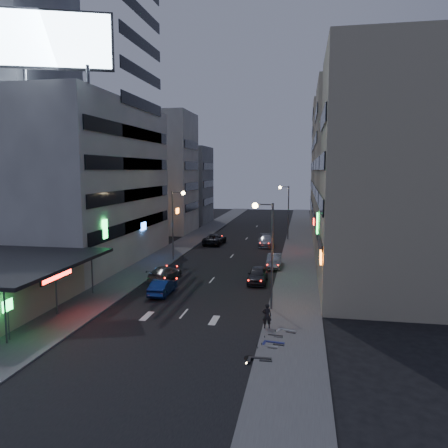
% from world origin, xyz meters
% --- Properties ---
extents(ground, '(180.00, 180.00, 0.00)m').
position_xyz_m(ground, '(0.00, 0.00, 0.00)').
color(ground, black).
rests_on(ground, ground).
extents(sidewalk_left, '(4.00, 120.00, 0.12)m').
position_xyz_m(sidewalk_left, '(-8.00, 30.00, 0.06)').
color(sidewalk_left, '#4C4C4F').
rests_on(sidewalk_left, ground).
extents(sidewalk_right, '(4.00, 120.00, 0.12)m').
position_xyz_m(sidewalk_right, '(8.00, 30.00, 0.06)').
color(sidewalk_right, '#4C4C4F').
rests_on(sidewalk_right, ground).
extents(white_building, '(14.00, 24.00, 18.00)m').
position_xyz_m(white_building, '(-17.00, 20.00, 9.00)').
color(white_building, silver).
rests_on(white_building, ground).
extents(grey_tower, '(10.00, 14.00, 34.00)m').
position_xyz_m(grey_tower, '(-26.00, 23.00, 17.00)').
color(grey_tower, gray).
rests_on(grey_tower, ground).
extents(shophouse_near, '(10.00, 11.00, 20.00)m').
position_xyz_m(shophouse_near, '(15.00, 10.50, 10.00)').
color(shophouse_near, tan).
rests_on(shophouse_near, ground).
extents(shophouse_mid, '(11.00, 12.00, 16.00)m').
position_xyz_m(shophouse_mid, '(15.50, 22.00, 8.00)').
color(shophouse_mid, tan).
rests_on(shophouse_mid, ground).
extents(shophouse_far, '(10.00, 14.00, 22.00)m').
position_xyz_m(shophouse_far, '(15.00, 35.00, 11.00)').
color(shophouse_far, tan).
rests_on(shophouse_far, ground).
extents(far_left_a, '(11.00, 10.00, 20.00)m').
position_xyz_m(far_left_a, '(-15.50, 45.00, 10.00)').
color(far_left_a, silver).
rests_on(far_left_a, ground).
extents(far_left_b, '(12.00, 10.00, 15.00)m').
position_xyz_m(far_left_b, '(-16.00, 58.00, 7.50)').
color(far_left_b, gray).
rests_on(far_left_b, ground).
extents(far_right_a, '(11.00, 12.00, 18.00)m').
position_xyz_m(far_right_a, '(15.50, 50.00, 9.00)').
color(far_right_a, tan).
rests_on(far_right_a, ground).
extents(far_right_b, '(12.00, 12.00, 24.00)m').
position_xyz_m(far_right_b, '(16.00, 64.00, 12.00)').
color(far_right_b, tan).
rests_on(far_right_b, ground).
extents(billboard, '(9.52, 3.75, 6.20)m').
position_xyz_m(billboard, '(-12.99, 9.97, 21.66)').
color(billboard, '#595B60').
rests_on(billboard, white_building).
extents(street_lamp_right_near, '(1.60, 0.44, 8.02)m').
position_xyz_m(street_lamp_right_near, '(5.90, 6.00, 5.36)').
color(street_lamp_right_near, '#595B60').
rests_on(street_lamp_right_near, sidewalk_right).
extents(street_lamp_left, '(1.60, 0.44, 8.02)m').
position_xyz_m(street_lamp_left, '(-5.90, 22.00, 5.36)').
color(street_lamp_left, '#595B60').
rests_on(street_lamp_left, sidewalk_left).
extents(street_lamp_right_far, '(1.60, 0.44, 8.02)m').
position_xyz_m(street_lamp_right_far, '(5.90, 40.00, 5.36)').
color(street_lamp_right_far, '#595B60').
rests_on(street_lamp_right_far, sidewalk_right).
extents(parked_car_right_near, '(1.83, 4.41, 1.49)m').
position_xyz_m(parked_car_right_near, '(4.43, 13.91, 0.75)').
color(parked_car_right_near, '#2A2A2F').
rests_on(parked_car_right_near, ground).
extents(parked_car_right_mid, '(1.54, 4.38, 1.44)m').
position_xyz_m(parked_car_right_mid, '(5.54, 20.52, 0.72)').
color(parked_car_right_mid, gray).
rests_on(parked_car_right_mid, ground).
extents(parked_car_left, '(2.82, 5.50, 1.48)m').
position_xyz_m(parked_car_left, '(-3.82, 34.02, 0.74)').
color(parked_car_left, '#25252A').
rests_on(parked_car_left, ground).
extents(parked_car_right_far, '(2.46, 5.28, 1.49)m').
position_xyz_m(parked_car_right_far, '(3.52, 33.80, 0.74)').
color(parked_car_right_far, '#999DA1').
rests_on(parked_car_right_far, ground).
extents(road_car_blue, '(1.43, 4.07, 1.34)m').
position_xyz_m(road_car_blue, '(-3.11, 8.47, 0.67)').
color(road_car_blue, navy).
rests_on(road_car_blue, ground).
extents(road_car_silver, '(2.58, 4.81, 1.33)m').
position_xyz_m(road_car_silver, '(-4.51, 13.39, 0.66)').
color(road_car_silver, gray).
rests_on(road_car_silver, ground).
extents(person, '(0.68, 0.52, 1.69)m').
position_xyz_m(person, '(6.30, 1.85, 0.96)').
color(person, black).
rests_on(person, sidewalk_right).
extents(scooter_black_a, '(0.68, 1.95, 1.19)m').
position_xyz_m(scooter_black_a, '(6.99, -2.76, 0.71)').
color(scooter_black_a, black).
rests_on(scooter_black_a, sidewalk_right).
extents(scooter_silver_a, '(0.75, 1.68, 0.99)m').
position_xyz_m(scooter_silver_a, '(7.23, -1.07, 0.61)').
color(scooter_silver_a, '#93949A').
rests_on(scooter_silver_a, sidewalk_right).
extents(scooter_blue, '(0.88, 1.98, 1.17)m').
position_xyz_m(scooter_blue, '(7.62, -0.46, 0.70)').
color(scooter_blue, navy).
rests_on(scooter_blue, sidewalk_right).
extents(scooter_black_b, '(0.72, 1.67, 0.99)m').
position_xyz_m(scooter_black_b, '(7.46, 0.71, 0.61)').
color(scooter_black_b, black).
rests_on(scooter_black_b, sidewalk_right).
extents(scooter_silver_b, '(1.12, 1.91, 1.11)m').
position_xyz_m(scooter_silver_b, '(8.30, 1.60, 0.67)').
color(scooter_silver_b, gray).
rests_on(scooter_silver_b, sidewalk_right).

